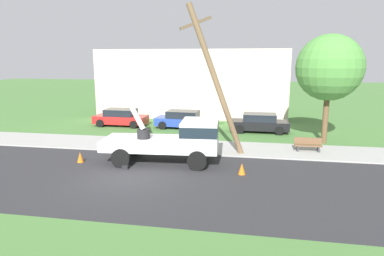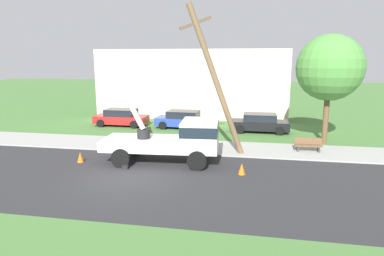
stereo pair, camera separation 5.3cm
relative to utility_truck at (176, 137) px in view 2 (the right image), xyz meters
The scene contains 13 objects.
ground_plane 9.41m from the utility_truck, 101.01° to the left, with size 120.00×120.00×0.00m, color #477538.
road_asphalt 3.66m from the utility_truck, 121.77° to the right, with size 80.00×8.80×0.01m, color #2B2B2D.
sidewalk_strip 3.93m from the utility_truck, 118.77° to the left, with size 80.00×3.41×0.10m, color #9E9E99.
utility_truck is the anchor object (origin of this frame).
leaning_utility_pole 3.87m from the utility_truck, 39.51° to the left, with size 3.64×1.52×8.54m.
traffic_cone_ahead 4.00m from the utility_truck, 20.90° to the right, with size 0.36×0.36×0.56m, color orange.
traffic_cone_behind 5.36m from the utility_truck, behind, with size 0.36×0.36×0.56m, color orange.
parked_sedan_red 11.55m from the utility_truck, 126.46° to the left, with size 4.43×2.07×1.42m.
parked_sedan_blue 9.35m from the utility_truck, 99.32° to the left, with size 4.52×2.24×1.42m.
parked_sedan_black 9.94m from the utility_truck, 62.56° to the left, with size 4.40×2.02×1.42m.
park_bench 8.12m from the utility_truck, 24.18° to the left, with size 1.60×0.45×0.90m.
roadside_tree_near 11.19m from the utility_truck, 34.20° to the left, with size 4.26×4.26×7.12m.
lowrise_building_backdrop 16.29m from the utility_truck, 96.64° to the left, with size 18.00×6.00×6.40m, color beige.
Camera 2 is at (5.81, -14.60, 5.57)m, focal length 31.95 mm.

